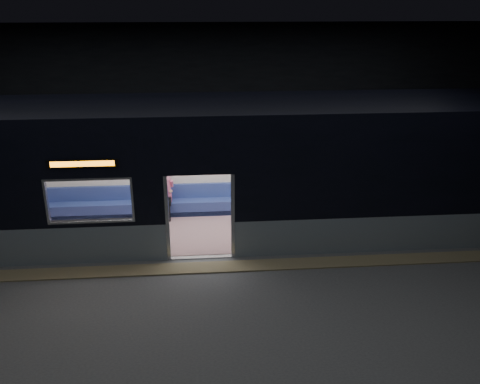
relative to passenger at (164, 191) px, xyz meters
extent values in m
cube|color=#47494C|center=(0.95, -3.55, -0.78)|extent=(24.00, 14.00, 0.01)
cube|color=black|center=(0.95, -3.55, 4.21)|extent=(24.00, 14.00, 0.04)
cube|color=black|center=(0.95, 3.43, 1.73)|extent=(24.00, 0.04, 5.00)
cube|color=#8C7F59|center=(0.95, -3.00, -0.76)|extent=(22.80, 0.50, 0.03)
cube|color=gray|center=(5.80, -2.49, -0.32)|extent=(8.30, 0.12, 0.90)
cube|color=black|center=(5.80, -2.49, 1.28)|extent=(8.30, 0.12, 2.30)
cube|color=black|center=(0.95, -2.49, 1.85)|extent=(1.40, 0.12, 1.15)
cube|color=#B7BABC|center=(0.21, -2.49, 0.25)|extent=(0.08, 0.14, 2.05)
cube|color=#B7BABC|center=(1.69, -2.49, 0.25)|extent=(0.08, 0.14, 2.05)
cube|color=black|center=(-1.50, -2.57, 1.62)|extent=(1.50, 0.04, 0.18)
cube|color=orange|center=(-1.50, -2.58, 1.62)|extent=(1.34, 0.03, 0.12)
cube|color=silver|center=(0.95, 0.39, 0.83)|extent=(18.00, 0.12, 3.20)
cube|color=black|center=(0.95, -1.05, 2.50)|extent=(18.00, 3.00, 0.15)
cube|color=#886463|center=(0.95, -1.05, -0.75)|extent=(17.76, 2.76, 0.04)
cube|color=silver|center=(0.95, -1.05, 1.58)|extent=(17.76, 2.76, 0.10)
cube|color=navy|center=(0.95, 0.07, -0.53)|extent=(11.00, 0.48, 0.41)
cube|color=navy|center=(0.95, 0.26, -0.12)|extent=(11.00, 0.10, 0.40)
cube|color=#886365|center=(-2.35, -2.14, -0.53)|extent=(4.40, 0.48, 0.41)
cube|color=#886365|center=(4.25, -2.14, -0.53)|extent=(4.40, 0.48, 0.41)
cylinder|color=silver|center=(0.00, -2.18, 0.40)|extent=(0.04, 0.04, 2.26)
cylinder|color=silver|center=(0.00, 0.08, 0.40)|extent=(0.04, 0.04, 2.26)
cylinder|color=silver|center=(1.90, -2.18, 0.40)|extent=(0.04, 0.04, 2.26)
cylinder|color=silver|center=(1.90, 0.08, 0.40)|extent=(0.04, 0.04, 2.26)
cylinder|color=silver|center=(0.95, 0.03, 1.18)|extent=(11.00, 0.03, 0.03)
cube|color=black|center=(-0.10, -0.14, -0.25)|extent=(0.16, 0.44, 0.15)
cube|color=black|center=(0.10, -0.14, -0.25)|extent=(0.16, 0.44, 0.15)
cylinder|color=black|center=(-0.10, -0.34, -0.52)|extent=(0.10, 0.10, 0.43)
cylinder|color=black|center=(0.10, -0.34, -0.52)|extent=(0.10, 0.10, 0.43)
cube|color=#C3587E|center=(0.00, 0.04, -0.23)|extent=(0.37, 0.20, 0.19)
cylinder|color=#C3587E|center=(0.00, 0.07, 0.09)|extent=(0.38, 0.38, 0.48)
sphere|color=tan|center=(0.00, 0.05, 0.44)|extent=(0.19, 0.19, 0.19)
sphere|color=black|center=(0.00, 0.09, 0.47)|extent=(0.20, 0.20, 0.20)
cube|color=black|center=(-0.04, -0.21, -0.11)|extent=(0.27, 0.23, 0.13)
cube|color=white|center=(4.87, 0.31, 0.72)|extent=(1.05, 0.03, 0.69)
camera|label=1|loc=(0.95, -13.06, 4.85)|focal=38.00mm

